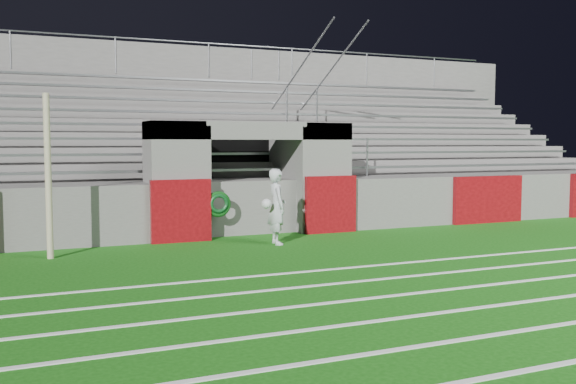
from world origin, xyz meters
name	(u,v)px	position (x,y,z in m)	size (l,w,h in m)	color
ground	(317,259)	(0.00, 0.00, 0.00)	(90.00, 90.00, 0.00)	#13550E
field_post	(48,177)	(-4.50, 2.00, 1.52)	(0.12, 0.12, 3.03)	#BDB28C
field_markings	(513,332)	(0.00, -5.00, 0.01)	(28.00, 8.09, 0.01)	white
stadium_structure	(198,164)	(0.00, 7.97, 1.49)	(26.00, 8.48, 5.42)	#5C5A57
goalkeeper_with_ball	(277,207)	(-0.03, 1.87, 0.80)	(0.62, 0.61, 1.59)	silver
hose_coil	(219,204)	(-0.97, 2.93, 0.79)	(0.57, 0.14, 0.57)	#0D4412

